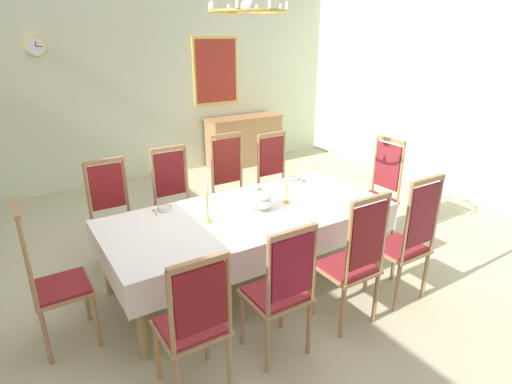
% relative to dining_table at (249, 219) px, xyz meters
% --- Properties ---
extents(ground, '(7.75, 6.98, 0.04)m').
position_rel_dining_table_xyz_m(ground, '(0.00, 0.21, -0.70)').
color(ground, '#B6B191').
extents(back_wall, '(7.75, 0.08, 3.19)m').
position_rel_dining_table_xyz_m(back_wall, '(0.00, 3.74, 0.92)').
color(back_wall, beige).
rests_on(back_wall, ground).
extents(right_wall, '(0.08, 6.98, 3.19)m').
position_rel_dining_table_xyz_m(right_wall, '(3.92, 0.21, 0.92)').
color(right_wall, beige).
rests_on(right_wall, ground).
extents(dining_table, '(2.71, 1.22, 0.74)m').
position_rel_dining_table_xyz_m(dining_table, '(0.00, 0.00, 0.00)').
color(dining_table, '#9D7C48').
rests_on(dining_table, ground).
extents(tablecloth, '(2.73, 1.24, 0.29)m').
position_rel_dining_table_xyz_m(tablecloth, '(0.00, 0.00, 0.01)').
color(tablecloth, white).
rests_on(tablecloth, dining_table).
extents(chair_south_a, '(0.44, 0.42, 1.11)m').
position_rel_dining_table_xyz_m(chair_south_a, '(-1.04, -1.01, -0.10)').
color(chair_south_a, '#A77C43').
rests_on(chair_south_a, ground).
extents(chair_north_a, '(0.44, 0.42, 1.15)m').
position_rel_dining_table_xyz_m(chair_north_a, '(-1.04, 1.02, -0.08)').
color(chair_north_a, '#A87451').
rests_on(chair_north_a, ground).
extents(chair_south_b, '(0.44, 0.42, 1.12)m').
position_rel_dining_table_xyz_m(chair_south_b, '(-0.35, -1.02, -0.09)').
color(chair_south_b, '#987053').
rests_on(chair_south_b, ground).
extents(chair_north_b, '(0.44, 0.42, 1.18)m').
position_rel_dining_table_xyz_m(chair_north_b, '(-0.35, 1.02, -0.07)').
color(chair_north_b, '#9B7354').
rests_on(chair_north_b, ground).
extents(chair_south_c, '(0.44, 0.42, 1.21)m').
position_rel_dining_table_xyz_m(chair_south_c, '(0.37, -1.02, -0.06)').
color(chair_south_c, '#A37155').
rests_on(chair_south_c, ground).
extents(chair_north_c, '(0.44, 0.42, 1.24)m').
position_rel_dining_table_xyz_m(chair_north_c, '(0.37, 1.02, -0.05)').
color(chair_north_c, '#AB7E4E').
rests_on(chair_north_c, ground).
extents(chair_south_d, '(0.44, 0.42, 1.24)m').
position_rel_dining_table_xyz_m(chair_south_d, '(1.02, -1.02, -0.05)').
color(chair_south_d, '#A67754').
rests_on(chair_south_d, ground).
extents(chair_north_d, '(0.44, 0.42, 1.17)m').
position_rel_dining_table_xyz_m(chair_north_d, '(1.02, 1.02, -0.08)').
color(chair_north_d, '#A97942').
rests_on(chair_north_d, ground).
extents(chair_head_west, '(0.42, 0.44, 1.23)m').
position_rel_dining_table_xyz_m(chair_head_west, '(-1.77, 0.00, -0.06)').
color(chair_head_west, '#A57D53').
rests_on(chair_head_west, ground).
extents(chair_head_east, '(0.42, 0.44, 1.22)m').
position_rel_dining_table_xyz_m(chair_head_east, '(1.77, 0.00, -0.06)').
color(chair_head_east, '#A87B51').
rests_on(chair_head_east, ground).
extents(soup_tureen, '(0.27, 0.27, 0.22)m').
position_rel_dining_table_xyz_m(soup_tureen, '(0.11, 0.00, 0.18)').
color(soup_tureen, silver).
rests_on(soup_tureen, tablecloth).
extents(candlestick_west, '(0.07, 0.07, 0.39)m').
position_rel_dining_table_xyz_m(candlestick_west, '(-0.44, 0.00, 0.23)').
color(candlestick_west, gold).
rests_on(candlestick_west, tablecloth).
extents(candlestick_east, '(0.07, 0.07, 0.34)m').
position_rel_dining_table_xyz_m(candlestick_east, '(0.44, 0.00, 0.21)').
color(candlestick_east, gold).
rests_on(candlestick_east, tablecloth).
extents(bowl_near_left, '(0.20, 0.20, 0.04)m').
position_rel_dining_table_xyz_m(bowl_near_left, '(0.87, 0.45, 0.09)').
color(bowl_near_left, silver).
rests_on(bowl_near_left, tablecloth).
extents(bowl_near_right, '(0.14, 0.14, 0.04)m').
position_rel_dining_table_xyz_m(bowl_near_right, '(-0.67, 0.47, 0.09)').
color(bowl_near_right, silver).
rests_on(bowl_near_right, tablecloth).
extents(spoon_primary, '(0.03, 0.18, 0.01)m').
position_rel_dining_table_xyz_m(spoon_primary, '(1.00, 0.48, 0.08)').
color(spoon_primary, gold).
rests_on(spoon_primary, tablecloth).
extents(spoon_secondary, '(0.04, 0.18, 0.01)m').
position_rel_dining_table_xyz_m(spoon_secondary, '(-0.77, 0.49, 0.08)').
color(spoon_secondary, gold).
rests_on(spoon_secondary, tablecloth).
extents(sideboard, '(1.44, 0.48, 0.90)m').
position_rel_dining_table_xyz_m(sideboard, '(1.97, 3.43, -0.22)').
color(sideboard, '#A1764C').
rests_on(sideboard, ground).
extents(mounted_clock, '(0.28, 0.06, 0.28)m').
position_rel_dining_table_xyz_m(mounted_clock, '(-1.22, 3.67, 1.49)').
color(mounted_clock, '#D1B251').
extents(framed_painting, '(0.86, 0.05, 1.14)m').
position_rel_dining_table_xyz_m(framed_painting, '(1.55, 3.68, 1.03)').
color(framed_painting, '#D1B251').
extents(chandelier, '(0.67, 0.67, 0.66)m').
position_rel_dining_table_xyz_m(chandelier, '(-0.00, 0.00, 1.84)').
color(chandelier, gold).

